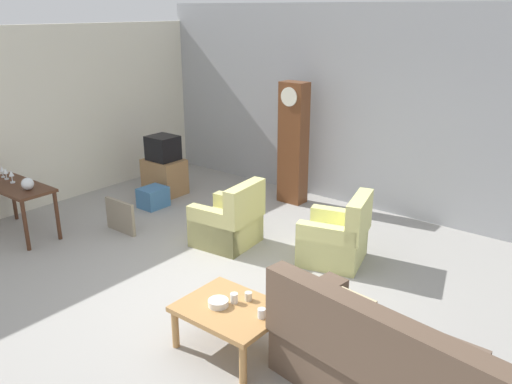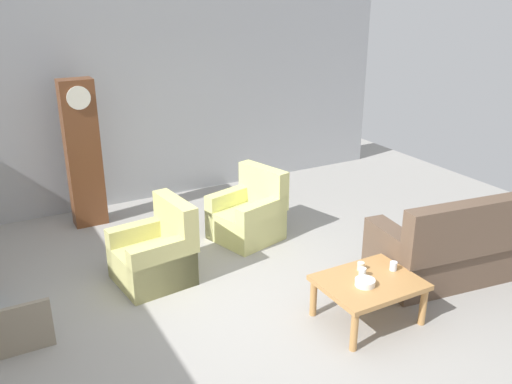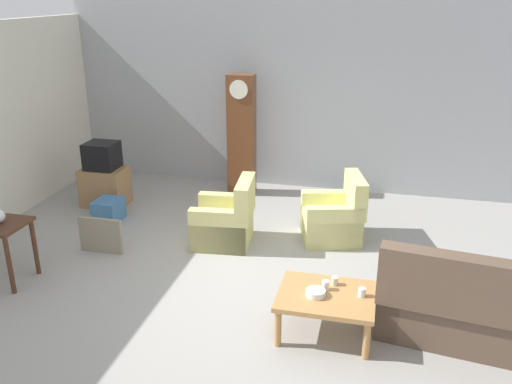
{
  "view_description": "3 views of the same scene",
  "coord_description": "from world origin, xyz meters",
  "px_view_note": "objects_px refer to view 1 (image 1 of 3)",
  "views": [
    {
      "loc": [
        3.7,
        -3.95,
        3.11
      ],
      "look_at": [
        -0.2,
        0.95,
        0.91
      ],
      "focal_mm": 36.74,
      "sensor_mm": 36.0,
      "label": 1
    },
    {
      "loc": [
        -2.36,
        -4.24,
        3.13
      ],
      "look_at": [
        0.35,
        0.68,
        0.98
      ],
      "focal_mm": 37.96,
      "sensor_mm": 36.0,
      "label": 2
    },
    {
      "loc": [
        1.24,
        -5.4,
        3.27
      ],
      "look_at": [
        -0.22,
        0.62,
        0.94
      ],
      "focal_mm": 37.71,
      "sensor_mm": 36.0,
      "label": 3
    }
  ],
  "objects_px": {
    "storage_box_blue": "(153,197)",
    "cup_cream_tall": "(248,296)",
    "wine_glass_mid": "(6,172)",
    "framed_picture_leaning": "(120,216)",
    "couch_floral": "(392,373)",
    "grandfather_clock": "(293,143)",
    "armchair_olive_near": "(229,224)",
    "wine_glass_tall": "(2,170)",
    "console_table_dark": "(16,192)",
    "glass_dome_cloche": "(28,184)",
    "coffee_table_wood": "(230,313)",
    "tv_crt": "(163,148)",
    "tv_stand_cabinet": "(165,176)",
    "armchair_olive_far": "(337,239)",
    "cup_blue_rimmed": "(262,313)",
    "bowl_white_stacked": "(218,303)",
    "wine_glass_short": "(11,175)",
    "cup_white_porcelain": "(234,298)"
  },
  "relations": [
    {
      "from": "couch_floral",
      "to": "console_table_dark",
      "type": "bearing_deg",
      "value": -179.67
    },
    {
      "from": "glass_dome_cloche",
      "to": "console_table_dark",
      "type": "bearing_deg",
      "value": -178.84
    },
    {
      "from": "wine_glass_mid",
      "to": "framed_picture_leaning",
      "type": "bearing_deg",
      "value": 32.3
    },
    {
      "from": "coffee_table_wood",
      "to": "tv_stand_cabinet",
      "type": "bearing_deg",
      "value": 145.45
    },
    {
      "from": "tv_crt",
      "to": "cup_cream_tall",
      "type": "relative_size",
      "value": 5.78
    },
    {
      "from": "armchair_olive_near",
      "to": "wine_glass_mid",
      "type": "height_order",
      "value": "armchair_olive_near"
    },
    {
      "from": "couch_floral",
      "to": "armchair_olive_far",
      "type": "relative_size",
      "value": 2.28
    },
    {
      "from": "wine_glass_tall",
      "to": "coffee_table_wood",
      "type": "bearing_deg",
      "value": -2.73
    },
    {
      "from": "armchair_olive_far",
      "to": "cup_blue_rimmed",
      "type": "relative_size",
      "value": 10.71
    },
    {
      "from": "console_table_dark",
      "to": "glass_dome_cloche",
      "type": "xyz_separation_m",
      "value": [
        0.35,
        0.01,
        0.19
      ]
    },
    {
      "from": "glass_dome_cloche",
      "to": "wine_glass_mid",
      "type": "xyz_separation_m",
      "value": [
        -0.68,
        0.05,
        0.02
      ]
    },
    {
      "from": "armchair_olive_near",
      "to": "glass_dome_cloche",
      "type": "relative_size",
      "value": 5.41
    },
    {
      "from": "coffee_table_wood",
      "to": "storage_box_blue",
      "type": "distance_m",
      "value": 4.09
    },
    {
      "from": "glass_dome_cloche",
      "to": "cup_cream_tall",
      "type": "bearing_deg",
      "value": 0.64
    },
    {
      "from": "coffee_table_wood",
      "to": "framed_picture_leaning",
      "type": "relative_size",
      "value": 1.6
    },
    {
      "from": "armchair_olive_near",
      "to": "console_table_dark",
      "type": "bearing_deg",
      "value": -148.25
    },
    {
      "from": "couch_floral",
      "to": "grandfather_clock",
      "type": "bearing_deg",
      "value": 134.11
    },
    {
      "from": "storage_box_blue",
      "to": "cup_cream_tall",
      "type": "bearing_deg",
      "value": -27.71
    },
    {
      "from": "couch_floral",
      "to": "coffee_table_wood",
      "type": "distance_m",
      "value": 1.57
    },
    {
      "from": "armchair_olive_far",
      "to": "glass_dome_cloche",
      "type": "bearing_deg",
      "value": -150.62
    },
    {
      "from": "glass_dome_cloche",
      "to": "bowl_white_stacked",
      "type": "relative_size",
      "value": 0.87
    },
    {
      "from": "couch_floral",
      "to": "framed_picture_leaning",
      "type": "distance_m",
      "value": 4.75
    },
    {
      "from": "armchair_olive_far",
      "to": "cup_blue_rimmed",
      "type": "bearing_deg",
      "value": -77.55
    },
    {
      "from": "console_table_dark",
      "to": "cup_blue_rimmed",
      "type": "height_order",
      "value": "console_table_dark"
    },
    {
      "from": "grandfather_clock",
      "to": "cup_cream_tall",
      "type": "xyz_separation_m",
      "value": [
        1.92,
        -3.52,
        -0.53
      ]
    },
    {
      "from": "armchair_olive_near",
      "to": "wine_glass_tall",
      "type": "relative_size",
      "value": 5.24
    },
    {
      "from": "cup_cream_tall",
      "to": "framed_picture_leaning",
      "type": "bearing_deg",
      "value": 164.18
    },
    {
      "from": "couch_floral",
      "to": "wine_glass_mid",
      "type": "distance_m",
      "value": 6.09
    },
    {
      "from": "console_table_dark",
      "to": "tv_stand_cabinet",
      "type": "relative_size",
      "value": 1.91
    },
    {
      "from": "armchair_olive_near",
      "to": "wine_glass_short",
      "type": "relative_size",
      "value": 4.87
    },
    {
      "from": "tv_stand_cabinet",
      "to": "storage_box_blue",
      "type": "height_order",
      "value": "tv_stand_cabinet"
    },
    {
      "from": "tv_stand_cabinet",
      "to": "wine_glass_mid",
      "type": "height_order",
      "value": "wine_glass_mid"
    },
    {
      "from": "coffee_table_wood",
      "to": "grandfather_clock",
      "type": "distance_m",
      "value": 4.21
    },
    {
      "from": "wine_glass_tall",
      "to": "armchair_olive_far",
      "type": "bearing_deg",
      "value": 24.13
    },
    {
      "from": "coffee_table_wood",
      "to": "tv_stand_cabinet",
      "type": "distance_m",
      "value": 4.7
    },
    {
      "from": "console_table_dark",
      "to": "armchair_olive_far",
      "type": "bearing_deg",
      "value": 27.28
    },
    {
      "from": "coffee_table_wood",
      "to": "bowl_white_stacked",
      "type": "height_order",
      "value": "bowl_white_stacked"
    },
    {
      "from": "framed_picture_leaning",
      "to": "wine_glass_mid",
      "type": "relative_size",
      "value": 3.6
    },
    {
      "from": "coffee_table_wood",
      "to": "framed_picture_leaning",
      "type": "bearing_deg",
      "value": 160.49
    },
    {
      "from": "couch_floral",
      "to": "wine_glass_mid",
      "type": "bearing_deg",
      "value": 179.81
    },
    {
      "from": "storage_box_blue",
      "to": "glass_dome_cloche",
      "type": "relative_size",
      "value": 2.54
    },
    {
      "from": "armchair_olive_far",
      "to": "console_table_dark",
      "type": "xyz_separation_m",
      "value": [
        -4.03,
        -2.08,
        0.34
      ]
    },
    {
      "from": "bowl_white_stacked",
      "to": "wine_glass_tall",
      "type": "height_order",
      "value": "wine_glass_tall"
    },
    {
      "from": "grandfather_clock",
      "to": "wine_glass_tall",
      "type": "xyz_separation_m",
      "value": [
        -2.77,
        -3.5,
        -0.15
      ]
    },
    {
      "from": "grandfather_clock",
      "to": "bowl_white_stacked",
      "type": "distance_m",
      "value": 4.2
    },
    {
      "from": "glass_dome_cloche",
      "to": "wine_glass_tall",
      "type": "xyz_separation_m",
      "value": [
        -0.81,
        0.06,
        0.03
      ]
    },
    {
      "from": "armchair_olive_near",
      "to": "armchair_olive_far",
      "type": "relative_size",
      "value": 0.96
    },
    {
      "from": "tv_stand_cabinet",
      "to": "cup_white_porcelain",
      "type": "bearing_deg",
      "value": -33.86
    },
    {
      "from": "coffee_table_wood",
      "to": "cup_cream_tall",
      "type": "relative_size",
      "value": 11.56
    },
    {
      "from": "wine_glass_short",
      "to": "cup_blue_rimmed",
      "type": "bearing_deg",
      "value": -1.67
    }
  ]
}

